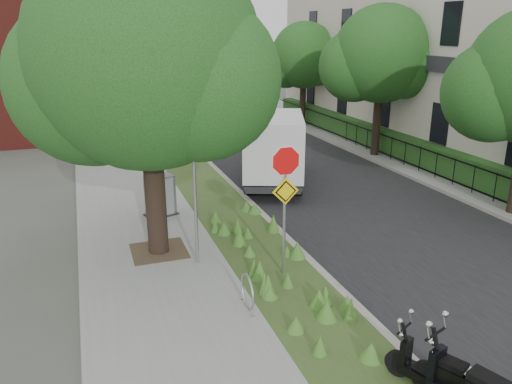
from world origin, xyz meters
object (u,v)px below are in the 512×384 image
sign_assembly (285,184)px  box_truck (274,145)px  utility_cabinet (160,196)px  scooter_near (439,376)px

sign_assembly → box_truck: sign_assembly is taller
sign_assembly → utility_cabinet: 5.54m
box_truck → utility_cabinet: (-4.62, -2.25, -0.77)m
box_truck → utility_cabinet: 5.20m
sign_assembly → box_truck: (2.51, 7.11, -0.84)m
sign_assembly → utility_cabinet: sign_assembly is taller
sign_assembly → utility_cabinet: (-2.11, 4.87, -1.61)m
sign_assembly → box_truck: bearing=70.6°
scooter_near → utility_cabinet: utility_cabinet is taller
scooter_near → utility_cabinet: bearing=106.6°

